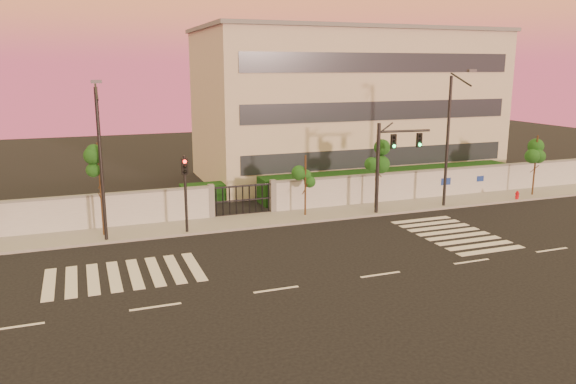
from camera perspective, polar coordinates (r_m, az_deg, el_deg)
ground at (r=25.96m, az=9.37°, el=-8.29°), size 120.00×120.00×0.00m
sidewalk at (r=34.97m, az=0.83°, el=-2.51°), size 60.00×3.00×0.15m
perimeter_wall at (r=36.12m, az=0.12°, el=-0.39°), size 60.00×0.36×2.20m
hedge_row at (r=39.04m, az=0.17°, el=0.21°), size 41.00×4.25×1.80m
institutional_building at (r=48.02m, az=5.95°, el=8.89°), size 24.40×12.40×12.25m
road_markings at (r=28.44m, az=2.81°, el=-6.23°), size 57.00×7.62×0.02m
street_tree_c at (r=31.81m, az=-18.59°, el=2.30°), size 1.54×1.22×5.25m
street_tree_d at (r=34.53m, az=1.80°, el=2.07°), size 1.37×1.09×3.91m
street_tree_e at (r=36.81m, az=9.05°, el=3.79°), size 1.58×1.26×4.97m
street_tree_f at (r=43.83m, az=23.91°, el=3.76°), size 1.46×1.16×4.45m
traffic_signal_main at (r=35.74m, az=10.16°, el=3.53°), size 3.68×0.49×5.82m
traffic_signal_secondary at (r=31.39m, az=-10.39°, el=0.72°), size 0.35×0.34×4.47m
streetlight_west at (r=30.54m, az=-18.50°, el=3.38°), size 0.51×2.06×8.58m
streetlight_east at (r=37.94m, az=16.10°, el=5.60°), size 0.54×2.18×9.05m
fire_hydrant at (r=42.35m, az=22.25°, el=-0.39°), size 0.28×0.27×0.73m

